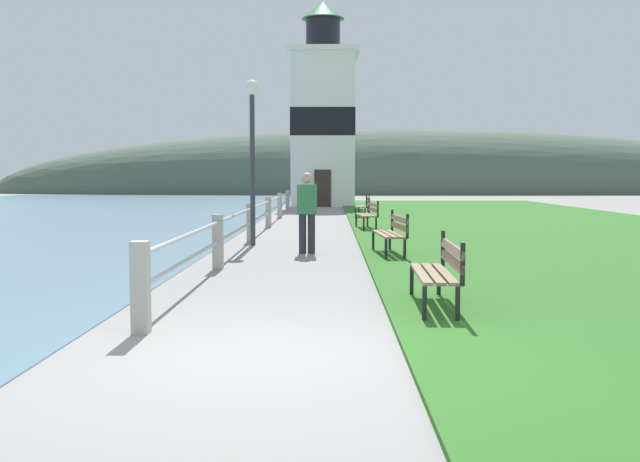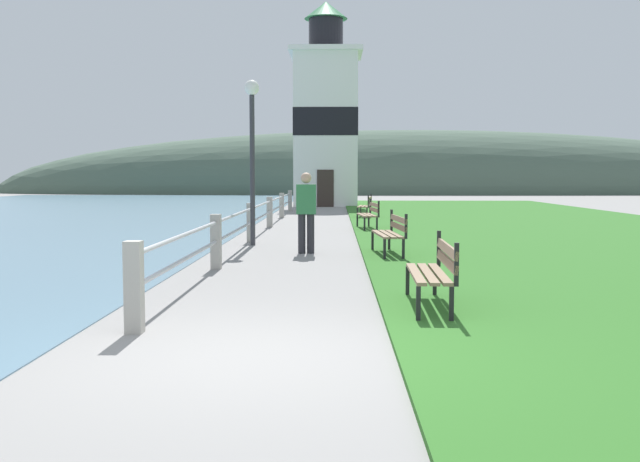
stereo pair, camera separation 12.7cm
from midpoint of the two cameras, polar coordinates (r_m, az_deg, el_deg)
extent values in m
plane|color=gray|center=(6.75, -5.93, -10.05)|extent=(160.00, 160.00, 0.00)
cube|color=#2D6623|center=(23.48, 17.23, 0.21)|extent=(12.00, 47.94, 0.06)
cube|color=#A8A399|center=(7.86, -14.62, -4.39)|extent=(0.18, 0.18, 0.99)
cube|color=#A8A399|center=(12.94, -8.45, -0.86)|extent=(0.18, 0.18, 0.99)
cube|color=#A8A399|center=(18.11, -5.79, 0.67)|extent=(0.18, 0.18, 0.99)
cube|color=#A8A399|center=(23.31, -4.31, 1.52)|extent=(0.18, 0.18, 0.99)
cube|color=#A8A399|center=(28.52, -3.37, 2.06)|extent=(0.18, 0.18, 0.99)
cube|color=#A8A399|center=(33.74, -2.72, 2.44)|extent=(0.18, 0.18, 0.99)
cylinder|color=#B2B2B7|center=(20.69, -4.96, 2.11)|extent=(0.06, 26.17, 0.06)
cylinder|color=#B2B2B7|center=(20.71, -4.95, 1.15)|extent=(0.06, 26.17, 0.06)
cube|color=#846B51|center=(8.96, 7.66, -3.39)|extent=(0.17, 1.80, 0.04)
cube|color=#846B51|center=(8.97, 8.59, -3.39)|extent=(0.17, 1.80, 0.04)
cube|color=#846B51|center=(8.99, 9.53, -3.39)|extent=(0.17, 1.80, 0.04)
cube|color=#846B51|center=(8.96, 10.11, -1.37)|extent=(0.11, 1.80, 0.11)
cube|color=#846B51|center=(8.98, 10.09, -2.37)|extent=(0.11, 1.80, 0.11)
cube|color=black|center=(8.13, 7.91, -5.94)|extent=(0.05, 0.05, 0.45)
cube|color=black|center=(9.85, 6.98, -4.11)|extent=(0.05, 0.05, 0.45)
cube|color=black|center=(8.18, 10.51, -5.92)|extent=(0.05, 0.05, 0.45)
cube|color=black|center=(9.89, 9.12, -4.10)|extent=(0.05, 0.05, 0.45)
cube|color=black|center=(8.11, 10.90, -2.65)|extent=(0.05, 0.05, 0.49)
cube|color=black|center=(9.83, 9.44, -1.39)|extent=(0.05, 0.05, 0.49)
cube|color=#846B51|center=(14.85, 4.66, -0.26)|extent=(0.26, 1.87, 0.04)
cube|color=#846B51|center=(14.87, 5.22, -0.25)|extent=(0.26, 1.87, 0.04)
cube|color=#846B51|center=(14.89, 5.78, -0.25)|extent=(0.26, 1.87, 0.04)
cube|color=#846B51|center=(14.88, 6.12, 0.97)|extent=(0.20, 1.87, 0.11)
cube|color=#846B51|center=(14.89, 6.12, 0.36)|extent=(0.20, 1.87, 0.11)
cube|color=black|center=(13.97, 5.04, -1.57)|extent=(0.05, 0.05, 0.45)
cube|color=black|center=(15.76, 4.05, -0.87)|extent=(0.05, 0.05, 0.45)
cube|color=black|center=(14.03, 6.53, -1.55)|extent=(0.05, 0.05, 0.45)
cube|color=black|center=(15.81, 5.37, -0.86)|extent=(0.05, 0.05, 0.45)
cube|color=black|center=(13.99, 6.75, 0.36)|extent=(0.05, 0.05, 0.49)
cube|color=black|center=(15.78, 5.56, 0.84)|extent=(0.05, 0.05, 0.49)
cube|color=#846B51|center=(22.00, 3.14, 1.28)|extent=(0.28, 1.86, 0.04)
cube|color=#846B51|center=(22.02, 3.52, 1.28)|extent=(0.28, 1.86, 0.04)
cube|color=#846B51|center=(22.04, 3.89, 1.29)|extent=(0.28, 1.86, 0.04)
cube|color=#846B51|center=(22.04, 4.12, 2.11)|extent=(0.22, 1.86, 0.11)
cube|color=#846B51|center=(22.04, 4.12, 1.70)|extent=(0.22, 1.86, 0.11)
cube|color=black|center=(21.11, 3.35, 0.48)|extent=(0.05, 0.05, 0.45)
cube|color=black|center=(22.91, 2.75, 0.80)|extent=(0.05, 0.05, 0.45)
cube|color=black|center=(21.17, 4.34, 0.49)|extent=(0.05, 0.05, 0.45)
cube|color=black|center=(22.96, 3.67, 0.80)|extent=(0.05, 0.05, 0.45)
cube|color=black|center=(21.15, 4.48, 1.76)|extent=(0.05, 0.05, 0.49)
cube|color=black|center=(22.94, 3.79, 1.97)|extent=(0.05, 0.05, 0.49)
cube|color=#846B51|center=(28.23, 2.95, 1.98)|extent=(0.30, 1.64, 0.04)
cube|color=#846B51|center=(28.22, 3.24, 1.98)|extent=(0.30, 1.64, 0.04)
cube|color=#846B51|center=(28.21, 3.54, 1.98)|extent=(0.30, 1.64, 0.04)
cube|color=#846B51|center=(28.19, 3.72, 2.62)|extent=(0.25, 1.63, 0.11)
cube|color=#846B51|center=(28.19, 3.72, 2.30)|extent=(0.25, 1.63, 0.11)
cube|color=black|center=(27.45, 2.73, 1.40)|extent=(0.06, 0.06, 0.45)
cube|color=black|center=(29.03, 3.00, 1.57)|extent=(0.06, 0.06, 0.45)
cube|color=black|center=(27.42, 3.50, 1.40)|extent=(0.06, 0.06, 0.45)
cube|color=black|center=(29.00, 3.72, 1.56)|extent=(0.06, 0.06, 0.45)
cube|color=black|center=(27.40, 3.61, 2.38)|extent=(0.06, 0.06, 0.49)
cube|color=black|center=(28.98, 3.83, 2.49)|extent=(0.06, 0.06, 0.49)
cube|color=white|center=(40.17, 0.15, 8.01)|extent=(3.47, 3.47, 8.34)
cube|color=black|center=(40.20, 0.15, 8.60)|extent=(3.51, 3.51, 1.50)
cube|color=white|center=(40.66, 0.15, 14.06)|extent=(3.98, 3.98, 0.25)
cylinder|color=black|center=(40.84, 0.15, 15.42)|extent=(1.91, 1.91, 1.72)
cone|color=#23703D|center=(41.11, 0.15, 17.25)|extent=(2.38, 2.38, 0.95)
cube|color=#332823|center=(38.35, 0.12, 3.44)|extent=(0.90, 0.06, 2.00)
cylinder|color=#28282D|center=(15.44, -1.64, -0.22)|extent=(0.16, 0.16, 0.86)
cylinder|color=#28282D|center=(15.44, -0.93, -0.22)|extent=(0.16, 0.16, 0.86)
cube|color=#337A47|center=(15.40, -1.29, 2.56)|extent=(0.43, 0.25, 0.64)
sphere|color=tan|center=(15.39, -1.29, 4.27)|extent=(0.23, 0.23, 0.23)
cylinder|color=#333338|center=(17.26, -5.63, 4.81)|extent=(0.12, 0.12, 3.60)
sphere|color=white|center=(17.39, -5.68, 11.35)|extent=(0.36, 0.36, 0.36)
ellipsoid|color=#475B4C|center=(68.84, 6.86, 3.03)|extent=(80.00, 16.00, 12.00)
camera|label=1|loc=(0.06, -90.20, -0.02)|focal=40.00mm
camera|label=2|loc=(0.06, 89.80, 0.02)|focal=40.00mm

